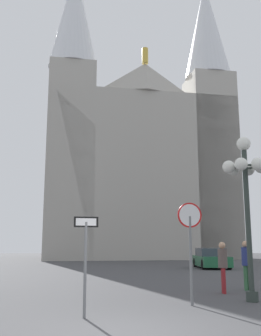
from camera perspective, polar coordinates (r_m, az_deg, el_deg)
ground_plane at (r=8.08m, az=0.05°, el=-22.95°), size 120.00×120.00×0.00m
cathedral at (r=45.94m, az=1.08°, el=1.20°), size 22.43×15.86×34.29m
stop_sign at (r=11.41m, az=8.66°, el=-9.38°), size 0.71×0.16×2.84m
one_way_arrow_sign at (r=9.52m, az=-6.56°, el=-12.26°), size 0.58×0.18×2.31m
street_lamp at (r=12.65m, az=16.40°, el=-1.96°), size 1.41×1.28×4.99m
parked_car_near_green at (r=28.27m, az=11.64°, el=-12.77°), size 1.94×4.24×1.35m
pedestrian_walking at (r=14.27m, az=13.26°, el=-13.15°), size 0.32×0.32×1.73m
pedestrian_standing at (r=15.43m, az=16.45°, el=-12.69°), size 0.32×0.32×1.78m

